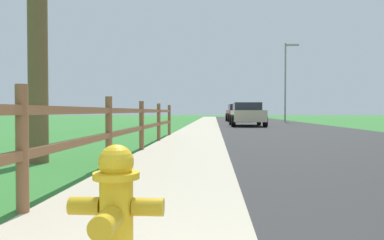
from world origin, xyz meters
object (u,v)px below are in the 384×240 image
at_px(fire_hydrant, 116,211).
at_px(street_lamp, 287,76).
at_px(parked_car_red, 239,113).
at_px(parked_suv_beige, 247,114).

xyz_separation_m(fire_hydrant, street_lamp, (6.63, 28.95, 3.54)).
relative_size(fire_hydrant, parked_car_red, 0.16).
bearing_deg(parked_suv_beige, fire_hydrant, -97.10).
bearing_deg(fire_hydrant, parked_suv_beige, 82.90).
height_order(fire_hydrant, street_lamp, street_lamp).
bearing_deg(parked_suv_beige, parked_car_red, 89.03).
height_order(fire_hydrant, parked_car_red, parked_car_red).
height_order(parked_suv_beige, parked_car_red, parked_car_red).
bearing_deg(street_lamp, parked_car_red, 158.75).
distance_m(fire_hydrant, parked_suv_beige, 20.87).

